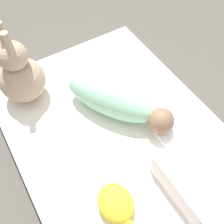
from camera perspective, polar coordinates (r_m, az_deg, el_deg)
ground_plane at (r=1.35m, az=0.43°, el=-7.06°), size 12.00×12.00×0.00m
bed_mattress at (r=1.27m, az=0.46°, el=-5.33°), size 1.18×0.89×0.16m
burp_cloth at (r=1.22m, az=13.54°, el=-4.01°), size 0.24×0.17×0.02m
swaddled_baby at (r=1.19m, az=0.88°, el=2.36°), size 0.50×0.36×0.17m
pillow at (r=1.10m, az=20.85°, el=-14.55°), size 0.38×0.29×0.11m
bunny_plush at (r=1.28m, az=-19.30°, el=7.54°), size 0.22×0.22×0.40m
turtle_plush at (r=1.02m, az=0.93°, el=-19.33°), size 0.19×0.13×0.08m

